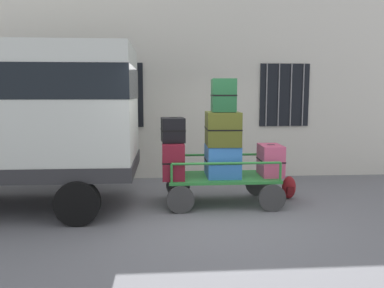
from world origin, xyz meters
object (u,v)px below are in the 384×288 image
Objects in this scene: van at (2,110)px; suitcase_midleft_bottom at (222,161)px; suitcase_midleft_middle at (223,129)px; backpack at (289,188)px; suitcase_left_middle at (173,130)px; luggage_cart at (222,182)px; suitcase_left_bottom at (173,160)px; suitcase_center_bottom at (270,160)px; suitcase_midleft_top at (223,95)px.

suitcase_midleft_bottom is (3.87, 0.00, -0.94)m from van.
suitcase_midleft_middle is 1.82m from backpack.
van is 8.17× the size of suitcase_left_middle.
suitcase_left_bottom reaches higher than luggage_cart.
suitcase_center_bottom is at bearing 0.18° from van.
suitcase_midleft_top is (3.87, -0.04, 0.26)m from van.
suitcase_midleft_middle is 1.08m from suitcase_center_bottom.
van is at bearing -177.09° from backpack.
suitcase_midleft_middle reaches higher than suitcase_left_bottom.
suitcase_midleft_top is (-0.00, -0.05, 1.19)m from suitcase_midleft_bottom.
suitcase_left_middle is 0.70× the size of suitcase_midleft_middle.
van is 6.80× the size of suitcase_center_bottom.
suitcase_midleft_top is at bearing -176.42° from suitcase_center_bottom.
suitcase_midleft_top is at bearing -2.42° from suitcase_left_bottom.
suitcase_left_middle is at bearing 179.64° from suitcase_center_bottom.
luggage_cart is 3.66× the size of suitcase_left_middle.
backpack is at bearing 12.76° from suitcase_midleft_top.
suitcase_left_middle is at bearing 175.71° from suitcase_midleft_top.
suitcase_left_middle is 2.55m from backpack.
suitcase_midleft_middle is at bearing -169.14° from backpack.
van is 10.47× the size of backpack.
van reaches higher than suitcase_midleft_bottom.
suitcase_left_middle reaches higher than suitcase_center_bottom.
suitcase_midleft_bottom reaches higher than luggage_cart.
suitcase_center_bottom is at bearing 0.58° from suitcase_left_bottom.
van is 3.89m from suitcase_midleft_middle.
van is 5.45m from backpack.
van reaches higher than backpack.
suitcase_midleft_bottom is at bearing -90.00° from suitcase_midleft_middle.
suitcase_left_middle is at bearing 0.51° from van.
luggage_cart is 2.75× the size of suitcase_midleft_bottom.
suitcase_midleft_middle reaches higher than luggage_cart.
suitcase_midleft_bottom is at bearing -169.07° from backpack.
suitcase_left_middle is (0.00, 0.03, 0.54)m from suitcase_left_bottom.
suitcase_left_bottom is 1.47m from suitcase_midleft_top.
suitcase_center_bottom reaches higher than luggage_cart.
suitcase_midleft_top reaches higher than backpack.
suitcase_midleft_bottom is at bearing 90.00° from luggage_cart.
suitcase_left_bottom is 1.37× the size of suitcase_midleft_top.
suitcase_center_bottom reaches higher than backpack.
suitcase_left_middle is 1.07m from suitcase_midleft_bottom.
luggage_cart is 4.69× the size of backpack.
suitcase_center_bottom is 1.54× the size of backpack.
luggage_cart is 2.30× the size of suitcase_left_bottom.
van is 5.69× the size of suitcase_midleft_middle.
van is at bearing 179.94° from suitcase_left_bottom.
suitcase_midleft_middle is (0.00, 0.01, 0.99)m from luggage_cart.
van is at bearing -179.92° from suitcase_midleft_middle.
suitcase_left_bottom is at bearing -179.55° from suitcase_midleft_bottom.
van reaches higher than luggage_cart.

